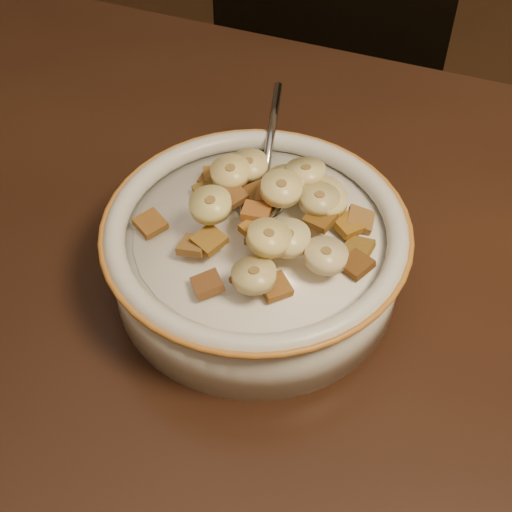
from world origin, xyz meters
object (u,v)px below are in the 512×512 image
(cereal_bowl, at_px, (256,259))
(spoon, at_px, (262,198))
(chair, at_px, (297,140))
(table, at_px, (280,409))

(cereal_bowl, distance_m, spoon, 0.05)
(chair, height_order, spoon, chair)
(spoon, bearing_deg, table, 102.40)
(table, relative_size, cereal_bowl, 6.23)
(chair, relative_size, spoon, 16.89)
(table, height_order, spoon, spoon)
(table, distance_m, chair, 0.72)
(spoon, bearing_deg, chair, -90.00)
(cereal_bowl, relative_size, spoon, 4.17)
(table, height_order, chair, chair)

